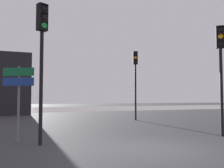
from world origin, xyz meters
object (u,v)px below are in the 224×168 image
object	(u,v)px
traffic_light_far_right	(135,72)
traffic_light_near_left	(42,46)
traffic_light_near_right	(221,59)
direction_sign_post	(18,90)

from	to	relation	value
traffic_light_far_right	traffic_light_near_left	xyz separation A→B (m)	(-6.95, -7.06, -0.08)
traffic_light_far_right	traffic_light_near_right	world-z (taller)	traffic_light_far_right
traffic_light_far_right	direction_sign_post	distance (m)	10.09
traffic_light_far_right	traffic_light_near_right	bearing A→B (deg)	112.60
traffic_light_near_left	direction_sign_post	xyz separation A→B (m)	(-0.69, 0.65, -1.42)
traffic_light_near_right	direction_sign_post	xyz separation A→B (m)	(-7.61, 1.34, -1.29)
traffic_light_far_right	direction_sign_post	world-z (taller)	traffic_light_far_right
direction_sign_post	traffic_light_far_right	bearing A→B (deg)	-113.68
traffic_light_far_right	traffic_light_near_left	world-z (taller)	traffic_light_far_right
traffic_light_near_right	direction_sign_post	distance (m)	7.83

